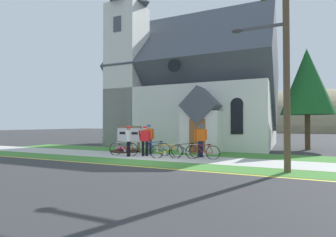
{
  "coord_description": "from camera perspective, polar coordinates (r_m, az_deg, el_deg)",
  "views": [
    {
      "loc": [
        6.47,
        -11.36,
        1.78
      ],
      "look_at": [
        -0.17,
        3.17,
        2.12
      ],
      "focal_mm": 28.6,
      "sensor_mm": 36.0,
      "label": 1
    }
  ],
  "objects": [
    {
      "name": "distant_hill",
      "position": [
        84.24,
        27.04,
        -2.28
      ],
      "size": [
        72.99,
        51.48,
        22.28
      ],
      "primitive_type": "ellipsoid",
      "color": "#847A5B",
      "rests_on": "ground"
    },
    {
      "name": "church_building",
      "position": [
        23.32,
        5.19,
        5.92
      ],
      "size": [
        12.81,
        11.96,
        13.1
      ],
      "color": "silver",
      "rests_on": "ground"
    },
    {
      "name": "church_lawn",
      "position": [
        17.4,
        -0.55,
        -7.07
      ],
      "size": [
        24.0,
        2.83,
        0.01
      ],
      "primitive_type": "cube",
      "color": "#427F33",
      "rests_on": "ground"
    },
    {
      "name": "bicycle_yellow",
      "position": [
        15.28,
        -2.57,
        -6.45
      ],
      "size": [
        1.81,
        0.08,
        0.85
      ],
      "color": "black",
      "rests_on": "ground"
    },
    {
      "name": "grass_verge",
      "position": [
        13.11,
        -9.88,
        -8.98
      ],
      "size": [
        32.0,
        1.72,
        0.01
      ],
      "primitive_type": "cube",
      "color": "#427F33",
      "rests_on": "ground"
    },
    {
      "name": "bicycle_green",
      "position": [
        13.81,
        7.4,
        -7.06
      ],
      "size": [
        1.77,
        0.29,
        0.79
      ],
      "color": "black",
      "rests_on": "ground"
    },
    {
      "name": "bicycle_blue",
      "position": [
        14.03,
        -0.41,
        -6.99
      ],
      "size": [
        1.6,
        0.64,
        0.8
      ],
      "color": "black",
      "rests_on": "ground"
    },
    {
      "name": "cyclist_in_yellow_jersey",
      "position": [
        16.09,
        -4.11,
        -3.84
      ],
      "size": [
        0.68,
        0.32,
        1.76
      ],
      "color": "#191E38",
      "rests_on": "ground"
    },
    {
      "name": "bicycle_orange",
      "position": [
        14.49,
        3.99,
        -6.79
      ],
      "size": [
        1.74,
        0.19,
        0.81
      ],
      "color": "black",
      "rests_on": "ground"
    },
    {
      "name": "cyclist_in_green_jersey",
      "position": [
        14.52,
        6.98,
        -4.13
      ],
      "size": [
        0.65,
        0.41,
        1.75
      ],
      "color": "#191E38",
      "rests_on": "ground"
    },
    {
      "name": "ground",
      "position": [
        16.76,
        1.71,
        -7.31
      ],
      "size": [
        140.0,
        140.0,
        0.0
      ],
      "primitive_type": "plane",
      "color": "#333335"
    },
    {
      "name": "cyclist_in_white_jersey",
      "position": [
        14.91,
        -8.4,
        -4.26
      ],
      "size": [
        0.33,
        0.79,
        1.68
      ],
      "color": "black",
      "rests_on": "ground"
    },
    {
      "name": "flower_bed",
      "position": [
        17.51,
        -9.14,
        -6.69
      ],
      "size": [
        1.87,
        1.87,
        0.34
      ],
      "color": "#382319",
      "rests_on": "ground"
    },
    {
      "name": "church_sign",
      "position": [
        17.78,
        -8.35,
        -3.44
      ],
      "size": [
        1.94,
        0.22,
        1.65
      ],
      "color": "#7F6047",
      "rests_on": "ground"
    },
    {
      "name": "bicycle_black",
      "position": [
        15.44,
        -9.44,
        -6.39
      ],
      "size": [
        1.75,
        0.29,
        0.81
      ],
      "color": "black",
      "rests_on": "ground"
    },
    {
      "name": "curb_paint_stripe",
      "position": [
        12.3,
        -12.58,
        -9.49
      ],
      "size": [
        28.0,
        0.16,
        0.01
      ],
      "primitive_type": "cube",
      "color": "yellow",
      "rests_on": "ground"
    },
    {
      "name": "roadside_conifer",
      "position": [
        21.08,
        27.5,
        6.96
      ],
      "size": [
        3.51,
        3.51,
        7.05
      ],
      "color": "#4C3823",
      "rests_on": "ground"
    },
    {
      "name": "sidewalk_slab",
      "position": [
        14.97,
        -5.07,
        -8.02
      ],
      "size": [
        32.0,
        2.68,
        0.01
      ],
      "primitive_type": "cube",
      "color": "#B7B5AD",
      "rests_on": "ground"
    },
    {
      "name": "cyclist_in_red_jersey",
      "position": [
        15.0,
        -4.96,
        -4.27
      ],
      "size": [
        0.63,
        0.4,
        1.67
      ],
      "color": "black",
      "rests_on": "ground"
    },
    {
      "name": "utility_pole",
      "position": [
        11.18,
        23.35,
        12.47
      ],
      "size": [
        3.12,
        0.28,
        7.94
      ],
      "color": "brown",
      "rests_on": "ground"
    }
  ]
}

